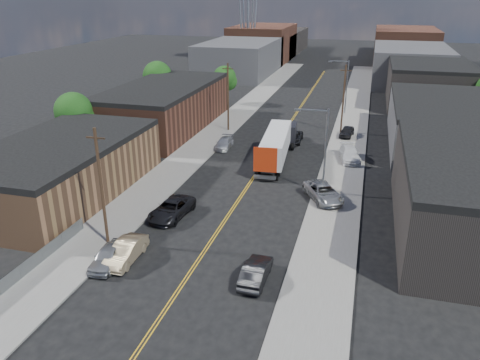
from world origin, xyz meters
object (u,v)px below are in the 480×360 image
Objects in this scene: car_left_c at (172,209)px; car_right_lot_c at (347,132)px; car_left_a at (109,256)px; car_left_d at (224,143)px; car_left_b at (126,251)px; car_right_lot_b at (350,154)px; car_ahead_truck at (293,137)px; car_right_lot_a at (323,192)px; car_right_oncoming at (256,272)px; semi_truck at (278,143)px.

car_left_c reaches higher than car_right_lot_c.
car_left_a is 1.09× the size of car_right_lot_c.
car_right_lot_c reaches higher than car_left_d.
car_right_lot_b is (15.52, 28.00, 0.13)m from car_left_b.
car_left_a reaches higher than car_ahead_truck.
car_right_lot_a reaches higher than car_left_b.
car_right_oncoming is 0.92× the size of car_ahead_truck.
car_right_lot_b reaches higher than car_left_a.
car_left_a is at bearing -92.17° from car_left_d.
car_right_lot_b is at bearing -77.36° from car_right_lot_c.
car_ahead_truck is at bearing 80.78° from semi_truck.
car_left_b is 1.05× the size of car_left_d.
car_right_lot_a is 1.11× the size of car_ahead_truck.
semi_truck is 2.82× the size of car_right_lot_b.
car_left_c is at bearing -114.47° from semi_truck.
car_left_a is at bearing -105.41° from car_ahead_truck.
car_left_a is at bearing -161.48° from car_right_lot_a.
car_left_d is at bearing 91.00° from car_left_b.
semi_truck is 3.02× the size of car_ahead_truck.
car_right_oncoming is (11.34, -28.83, 0.09)m from car_left_d.
car_right_lot_a is (14.54, -13.50, 0.26)m from car_left_d.
semi_truck is 2.72× the size of car_right_lot_a.
car_right_oncoming is at bearing -70.58° from car_left_d.
car_left_c is 12.81m from car_right_oncoming.
car_right_oncoming reaches higher than car_ahead_truck.
car_right_lot_a is at bearing -101.34° from car_right_oncoming.
car_left_d is at bearing 107.60° from car_right_lot_a.
semi_truck is 8.43m from car_left_d.
car_left_c is 15.10m from car_right_lot_a.
car_right_lot_b is at bearing 60.15° from car_left_b.
car_right_lot_b reaches higher than car_ahead_truck.
semi_truck reaches higher than car_ahead_truck.
semi_truck is 12.81m from car_right_lot_a.
semi_truck is 28.25m from car_left_a.
car_right_lot_c is (14.57, 38.23, 0.05)m from car_left_b.
car_right_oncoming is 34.12m from car_ahead_truck.
car_left_c is 26.95m from car_ahead_truck.
car_right_oncoming is 15.66m from car_right_lot_a.
car_left_c is 1.02× the size of car_right_lot_a.
car_right_lot_c is (14.16, 30.23, 0.06)m from car_left_c.
car_right_lot_a is 1.36× the size of car_right_lot_c.
car_right_lot_a is (14.60, 16.24, 0.17)m from car_left_a.
car_left_c is 1.23× the size of car_right_oncoming.
car_right_lot_b is (15.11, 20.00, 0.14)m from car_left_c.
car_right_lot_a reaches higher than car_left_d.
car_ahead_truck is (-8.00, 6.00, -0.24)m from car_right_lot_b.
car_left_b is 10.41m from car_right_oncoming.
car_left_a is 35.93m from car_ahead_truck.
car_left_d is at bearing 99.57° from car_left_c.
car_left_a is 0.83× the size of car_right_lot_b.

